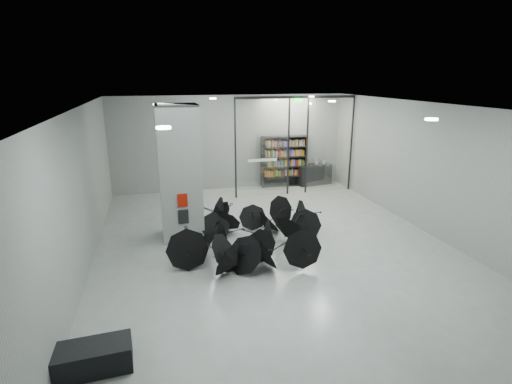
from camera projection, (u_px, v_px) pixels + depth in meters
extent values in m
plane|color=gray|center=(280.00, 254.00, 10.96)|extent=(14.00, 14.00, 0.00)
cube|color=gray|center=(283.00, 108.00, 9.83)|extent=(10.00, 14.00, 0.02)
cube|color=slate|center=(231.00, 143.00, 16.89)|extent=(10.00, 0.02, 4.00)
cube|color=slate|center=(501.00, 368.00, 3.90)|extent=(10.00, 0.02, 4.00)
cube|color=slate|center=(77.00, 199.00, 9.19)|extent=(0.02, 14.00, 4.00)
cube|color=slate|center=(443.00, 174.00, 11.60)|extent=(0.02, 14.00, 4.00)
cube|color=slate|center=(180.00, 173.00, 11.65)|extent=(1.20, 1.20, 4.00)
cube|color=#A50A07|center=(183.00, 200.00, 11.26)|extent=(0.28, 0.04, 0.38)
cube|color=black|center=(183.00, 217.00, 11.40)|extent=(0.30, 0.03, 0.42)
cube|color=#0CE533|center=(299.00, 101.00, 15.37)|extent=(0.30, 0.06, 0.15)
cube|color=silver|center=(262.00, 148.00, 15.74)|extent=(2.20, 0.02, 3.95)
cube|color=silver|center=(329.00, 145.00, 16.44)|extent=(2.00, 0.02, 3.95)
cube|color=black|center=(235.00, 149.00, 15.48)|extent=(0.06, 0.06, 4.00)
cube|color=black|center=(289.00, 147.00, 16.00)|extent=(0.06, 0.06, 4.00)
cube|color=black|center=(307.00, 146.00, 16.20)|extent=(0.06, 0.06, 4.00)
cube|color=black|center=(351.00, 144.00, 16.68)|extent=(0.06, 0.06, 4.00)
cube|color=black|center=(297.00, 97.00, 15.52)|extent=(5.00, 0.08, 0.10)
cube|color=black|center=(87.00, 359.00, 6.59)|extent=(1.46, 0.70, 0.46)
cube|color=black|center=(314.00, 174.00, 17.91)|extent=(1.60, 0.81, 0.92)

